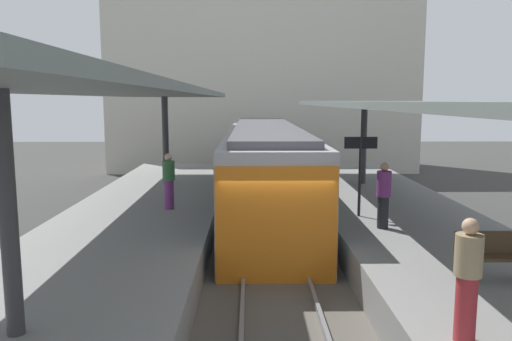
# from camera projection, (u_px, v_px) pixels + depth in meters

# --- Properties ---
(ground_plane) EXTENTS (80.00, 80.00, 0.00)m
(ground_plane) POSITION_uv_depth(u_px,v_px,m) (274.00, 278.00, 11.96)
(ground_plane) COLOR #383835
(platform_left) EXTENTS (4.40, 28.00, 1.00)m
(platform_left) POSITION_uv_depth(u_px,v_px,m) (114.00, 258.00, 11.84)
(platform_left) COLOR gray
(platform_left) RESTS_ON ground_plane
(platform_right) EXTENTS (4.40, 28.00, 1.00)m
(platform_right) POSITION_uv_depth(u_px,v_px,m) (434.00, 257.00, 11.93)
(platform_right) COLOR gray
(platform_right) RESTS_ON ground_plane
(track_ballast) EXTENTS (3.20, 28.00, 0.20)m
(track_ballast) POSITION_uv_depth(u_px,v_px,m) (274.00, 274.00, 11.94)
(track_ballast) COLOR #59544C
(track_ballast) RESTS_ON ground_plane
(rail_near_side) EXTENTS (0.08, 28.00, 0.14)m
(rail_near_side) POSITION_uv_depth(u_px,v_px,m) (244.00, 267.00, 11.91)
(rail_near_side) COLOR slate
(rail_near_side) RESTS_ON track_ballast
(rail_far_side) EXTENTS (0.08, 28.00, 0.14)m
(rail_far_side) POSITION_uv_depth(u_px,v_px,m) (304.00, 267.00, 11.93)
(rail_far_side) COLOR slate
(rail_far_side) RESTS_ON track_ballast
(commuter_train) EXTENTS (2.78, 15.87, 3.10)m
(commuter_train) POSITION_uv_depth(u_px,v_px,m) (265.00, 167.00, 18.65)
(commuter_train) COLOR #ADADB2
(commuter_train) RESTS_ON track_ballast
(canopy_left) EXTENTS (4.18, 21.00, 3.50)m
(canopy_left) POSITION_uv_depth(u_px,v_px,m) (122.00, 93.00, 12.69)
(canopy_left) COLOR #333335
(canopy_left) RESTS_ON platform_left
(canopy_right) EXTENTS (4.18, 21.00, 3.18)m
(canopy_right) POSITION_uv_depth(u_px,v_px,m) (421.00, 106.00, 12.83)
(canopy_right) COLOR #333335
(canopy_right) RESTS_ON platform_right
(platform_bench) EXTENTS (1.40, 0.41, 0.86)m
(platform_bench) POSITION_uv_depth(u_px,v_px,m) (495.00, 254.00, 8.97)
(platform_bench) COLOR black
(platform_bench) RESTS_ON platform_right
(platform_sign) EXTENTS (0.90, 0.08, 2.21)m
(platform_sign) POSITION_uv_depth(u_px,v_px,m) (360.00, 158.00, 13.75)
(platform_sign) COLOR #262628
(platform_sign) RESTS_ON platform_right
(passenger_near_bench) EXTENTS (0.36, 0.36, 1.66)m
(passenger_near_bench) POSITION_uv_depth(u_px,v_px,m) (169.00, 180.00, 14.81)
(passenger_near_bench) COLOR #7A337A
(passenger_near_bench) RESTS_ON platform_left
(passenger_mid_platform) EXTENTS (0.36, 0.36, 1.67)m
(passenger_mid_platform) POSITION_uv_depth(u_px,v_px,m) (384.00, 194.00, 12.54)
(passenger_mid_platform) COLOR #232328
(passenger_mid_platform) RESTS_ON platform_right
(passenger_far_end) EXTENTS (0.36, 0.36, 1.68)m
(passenger_far_end) POSITION_uv_depth(u_px,v_px,m) (467.00, 278.00, 6.60)
(passenger_far_end) COLOR maroon
(passenger_far_end) RESTS_ON platform_right
(station_building_backdrop) EXTENTS (18.00, 6.00, 11.00)m
(station_building_backdrop) POSITION_uv_depth(u_px,v_px,m) (262.00, 79.00, 31.00)
(station_building_backdrop) COLOR beige
(station_building_backdrop) RESTS_ON ground_plane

